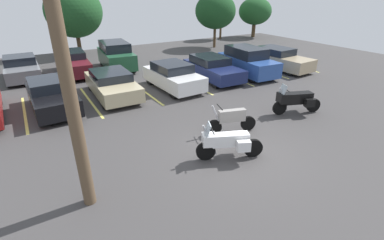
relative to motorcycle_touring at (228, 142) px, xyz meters
The scene contains 19 objects.
ground 0.83m from the motorcycle_touring, 20.33° to the left, with size 44.00×44.00×0.10m, color #423F3F.
motorcycle_touring is the anchor object (origin of this frame).
motorcycle_second 1.96m from the motorcycle_touring, 48.33° to the left, with size 2.02×0.81×1.25m.
motorcycle_third 5.24m from the motorcycle_touring, 16.31° to the left, with size 2.25×1.24×1.43m.
parking_stripes 8.03m from the motorcycle_touring, 99.15° to the left, with size 27.10×4.91×0.01m.
car_black 8.90m from the motorcycle_touring, 120.34° to the left, with size 1.99×4.29×1.45m.
car_champagne 8.28m from the motorcycle_touring, 100.42° to the left, with size 2.06×4.72×1.35m.
car_white 7.83m from the motorcycle_touring, 76.00° to the left, with size 2.04×4.32×1.48m.
car_navy 9.41m from the motorcycle_touring, 58.45° to the left, with size 2.11×4.68×1.42m.
car_blue 10.73m from the motorcycle_touring, 45.66° to the left, with size 2.17×4.69×1.82m.
car_tan 13.01m from the motorcycle_touring, 36.32° to the left, with size 2.19×4.95×1.48m.
car_far_grey 15.38m from the motorcycle_touring, 110.97° to the left, with size 1.94×4.27×1.44m.
car_far_maroon 14.16m from the motorcycle_touring, 100.18° to the left, with size 2.12×4.94×1.50m.
car_far_green 13.81m from the motorcycle_touring, 87.93° to the left, with size 2.23×4.55×1.88m.
utility_pole 6.10m from the motorcycle_touring, behind, with size 0.53×1.78×9.18m.
tree_center 20.67m from the motorcycle_touring, 92.16° to the left, with size 4.70×4.70×5.76m.
tree_far_right 20.57m from the motorcycle_touring, 56.15° to the left, with size 3.83×3.83×5.03m.
tree_left 25.84m from the motorcycle_touring, 54.35° to the left, with size 2.54×2.54×4.75m.
tree_far_left 28.01m from the motorcycle_touring, 46.12° to the left, with size 3.81×3.81×4.45m.
Camera 1 is at (-5.70, -6.60, 5.26)m, focal length 26.35 mm.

